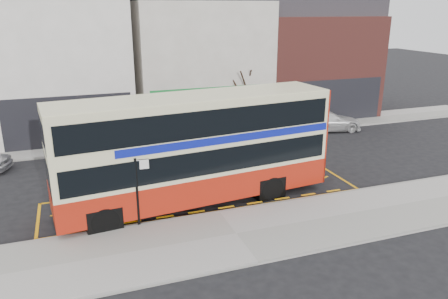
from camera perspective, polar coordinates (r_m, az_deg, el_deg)
name	(u,v)px	position (r m, az deg, el deg)	size (l,w,h in m)	color
ground	(216,211)	(18.43, -1.00, -8.02)	(120.00, 120.00, 0.00)	black
pavement	(236,235)	(16.47, 1.59, -11.10)	(40.00, 4.00, 0.15)	#A39F9A
kerb	(219,213)	(18.07, -0.62, -8.30)	(40.00, 0.15, 0.15)	gray
far_pavement	(162,138)	(28.37, -8.10, 1.45)	(50.00, 3.00, 0.15)	#A39F9A
road_markings	(205,196)	(19.81, -2.48, -6.08)	(14.00, 3.40, 0.01)	#F0A30C
terrace_left	(62,52)	(30.82, -20.39, 11.79)	(8.00, 8.01, 11.80)	white
terrace_green_shop	(196,52)	(32.05, -3.72, 12.60)	(9.00, 8.01, 11.30)	silver
terrace_right	(306,55)	(35.62, 10.68, 12.08)	(9.00, 8.01, 10.30)	brown
double_decker_bus	(196,148)	(18.44, -3.68, 0.24)	(11.96, 3.89, 4.69)	beige
bus_stop_post	(138,185)	(16.68, -11.14, -4.52)	(0.67, 0.14, 2.70)	black
car_grey	(141,139)	(26.18, -10.75, 1.32)	(1.48, 4.25, 1.40)	#393C40
car_white	(326,121)	(30.85, 13.21, 3.69)	(1.95, 4.79, 1.39)	silver
street_tree_right	(239,77)	(29.50, 1.92, 9.41)	(2.49, 2.49, 5.38)	#302215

